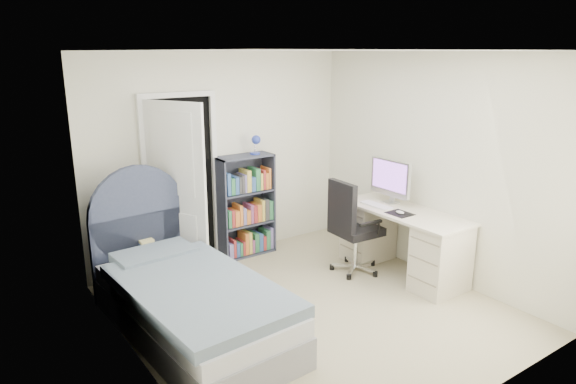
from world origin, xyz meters
TOP-DOWN VIEW (x-y plane):
  - room_shell at (0.00, 0.00)m, footprint 3.50×3.70m
  - door at (-0.70, 1.54)m, footprint 0.92×0.76m
  - bed at (-1.16, 0.34)m, footprint 1.18×2.31m
  - nightstand at (-1.14, 1.35)m, footprint 0.40×0.40m
  - floor_lamp at (-0.73, 1.46)m, footprint 0.21×0.21m
  - bookcase at (0.24, 1.64)m, footprint 0.71×0.31m
  - desk at (1.39, 0.10)m, footprint 0.63×1.56m
  - office_chair at (0.92, 0.46)m, footprint 0.57×0.58m

SIDE VIEW (x-z plane):
  - bed at x=-1.16m, z-range -0.38..1.01m
  - nightstand at x=-1.14m, z-range 0.09..0.69m
  - desk at x=1.39m, z-range -0.22..1.06m
  - bookcase at x=0.24m, z-range -0.17..1.34m
  - floor_lamp at x=-0.73m, z-range -0.13..1.32m
  - office_chair at x=0.92m, z-range 0.05..1.16m
  - door at x=-0.70m, z-range 0.00..2.06m
  - room_shell at x=0.00m, z-range -0.05..2.55m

